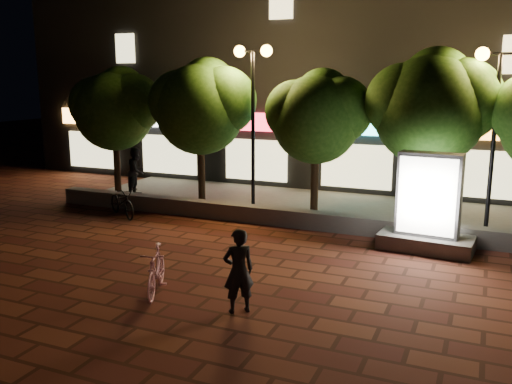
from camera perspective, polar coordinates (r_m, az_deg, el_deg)
The scene contains 15 objects.
ground at distance 12.58m, azimuth -3.51°, elevation -7.93°, with size 80.00×80.00×0.00m, color brown.
retaining_wall at distance 16.02m, azimuth 2.91°, elevation -2.64°, with size 16.00×0.45×0.50m, color slate.
sidewalk at distance 18.37m, azimuth 5.61°, elevation -1.48°, with size 16.00×5.00×0.08m, color slate.
building_block at distance 24.17m, azimuth 10.66°, elevation 13.39°, with size 28.00×8.12×11.30m.
tree_far_left at distance 20.22m, azimuth -14.48°, elevation 8.74°, with size 3.36×2.80×4.63m.
tree_left at distance 18.30m, azimuth -5.65°, elevation 9.25°, with size 3.60×3.00×4.89m.
tree_mid at distance 16.76m, azimuth 6.56°, elevation 8.22°, with size 3.24×2.70×4.50m.
tree_right at distance 16.11m, azimuth 18.05°, elevation 8.82°, with size 3.72×3.10×5.07m.
street_lamp_left at distance 17.19m, azimuth -0.32°, elevation 11.09°, with size 1.26×0.36×5.18m.
street_lamp_right at distance 15.77m, azimuth 24.06°, elevation 9.53°, with size 1.26×0.36×4.98m.
ad_kiosk at distance 14.21m, azimuth 17.61°, elevation -1.95°, with size 2.38×1.35×2.48m.
scooter_pink at distance 11.15m, azimuth -10.45°, elevation -8.11°, with size 0.45×1.60×0.96m, color pink.
rider at distance 10.03m, azimuth -1.84°, elevation -8.28°, with size 0.58×0.38×1.60m, color black.
scooter_parked at distance 17.48m, azimuth -13.89°, elevation -0.99°, with size 0.63×1.81×0.95m, color black.
pedestrian at distance 20.14m, azimuth -12.44°, elevation 2.15°, with size 0.86×0.67×1.76m, color black.
Camera 1 is at (5.36, -10.56, 4.24)m, focal length 38.07 mm.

